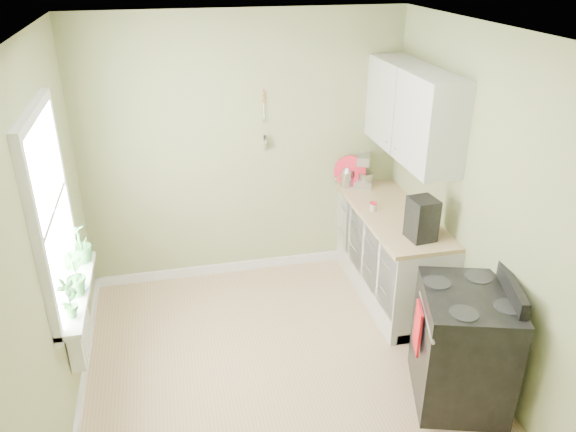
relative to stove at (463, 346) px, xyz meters
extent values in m
cube|color=tan|center=(-1.28, 0.46, -0.48)|extent=(3.20, 3.60, 0.02)
cube|color=white|center=(-1.28, 0.46, 2.24)|extent=(3.20, 3.60, 0.02)
cube|color=#98A06D|center=(-1.28, 2.27, 0.88)|extent=(3.20, 0.02, 2.70)
cube|color=#98A06D|center=(-2.89, 0.46, 0.88)|extent=(0.02, 3.60, 2.70)
cube|color=#98A06D|center=(0.33, 0.46, 0.88)|extent=(0.02, 3.60, 2.70)
cube|color=silver|center=(0.02, 1.46, -0.04)|extent=(0.60, 1.60, 0.87)
cube|color=tan|center=(0.01, 1.46, 0.42)|extent=(0.64, 1.60, 0.04)
cube|color=silver|center=(0.15, 1.56, 1.38)|extent=(0.35, 1.40, 0.80)
cube|color=white|center=(-2.87, 0.76, 1.08)|extent=(0.02, 1.00, 1.30)
cube|color=white|center=(-2.85, 0.76, 1.76)|extent=(0.06, 1.14, 0.07)
cube|color=white|center=(-2.85, 0.76, 0.39)|extent=(0.06, 1.14, 0.07)
cube|color=white|center=(-2.85, 0.76, 1.08)|extent=(0.04, 1.00, 0.04)
cube|color=white|center=(-2.79, 0.76, 0.41)|extent=(0.18, 1.14, 0.04)
cube|color=white|center=(-2.82, 0.71, 0.08)|extent=(0.12, 0.50, 0.35)
cylinder|color=tan|center=(-1.08, 2.24, 1.41)|extent=(0.02, 0.02, 0.10)
cylinder|color=silver|center=(-1.08, 2.24, 1.29)|extent=(0.01, 0.01, 0.16)
cylinder|color=silver|center=(-1.08, 2.24, 0.95)|extent=(0.01, 0.14, 0.14)
cube|color=black|center=(0.00, 0.00, -0.02)|extent=(0.85, 0.92, 0.90)
cube|color=black|center=(0.00, 0.00, 0.44)|extent=(0.85, 0.92, 0.03)
cube|color=black|center=(0.29, 0.00, 0.51)|extent=(0.28, 0.74, 0.14)
cylinder|color=#B2B2B7|center=(-0.34, 0.00, 0.33)|extent=(0.21, 0.60, 0.02)
cube|color=#A91319|center=(-0.34, 0.10, 0.15)|extent=(0.08, 0.22, 0.38)
cube|color=#B2B2B7|center=(-0.04, 2.18, 0.47)|extent=(0.28, 0.33, 0.07)
cube|color=#B2B2B7|center=(-0.04, 2.30, 0.60)|extent=(0.13, 0.11, 0.20)
cube|color=#B2B2B7|center=(-0.04, 2.20, 0.72)|extent=(0.23, 0.31, 0.09)
sphere|color=#B2B2B7|center=(-0.04, 2.30, 0.75)|extent=(0.11, 0.11, 0.11)
cylinder|color=silver|center=(-0.04, 2.13, 0.53)|extent=(0.16, 0.16, 0.13)
cylinder|color=silver|center=(-0.23, 2.18, 0.52)|extent=(0.12, 0.12, 0.17)
cone|color=silver|center=(-0.23, 2.18, 0.62)|extent=(0.12, 0.12, 0.04)
cylinder|color=silver|center=(-0.32, 2.18, 0.55)|extent=(0.11, 0.04, 0.09)
cube|color=black|center=(0.03, 0.93, 0.62)|extent=(0.23, 0.25, 0.37)
cylinder|color=black|center=(0.00, 0.93, 0.51)|extent=(0.12, 0.12, 0.13)
cylinder|color=red|center=(-0.19, 2.18, 0.60)|extent=(0.33, 0.17, 0.33)
cylinder|color=#BDB496|center=(-0.16, 1.55, 0.47)|extent=(0.07, 0.07, 0.07)
cylinder|color=red|center=(-0.16, 1.55, 0.51)|extent=(0.07, 0.07, 0.01)
imported|color=#2F6D33|center=(-2.78, 0.40, 0.58)|extent=(0.17, 0.19, 0.30)
imported|color=#2F6D33|center=(-2.78, 0.70, 0.59)|extent=(0.23, 0.23, 0.32)
imported|color=#2F6D33|center=(-2.78, 1.19, 0.59)|extent=(0.23, 0.23, 0.33)
camera|label=1|loc=(-2.05, -3.00, 2.71)|focal=35.00mm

